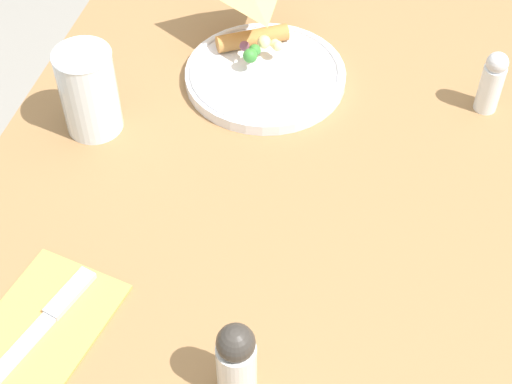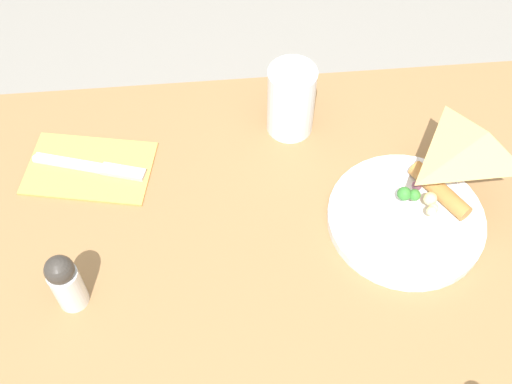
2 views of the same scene
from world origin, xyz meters
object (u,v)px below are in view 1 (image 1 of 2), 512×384
object	(u,v)px
milk_glass	(89,94)
butter_knife	(42,325)
pepper_shaker	(236,360)
napkin_folded	(37,333)
plate_pizza	(265,71)
dining_table	(295,225)
salt_shaker	(492,81)

from	to	relation	value
milk_glass	butter_knife	bearing A→B (deg)	11.12
milk_glass	pepper_shaker	distance (m)	0.42
butter_knife	napkin_folded	bearing A→B (deg)	-0.00
plate_pizza	butter_knife	bearing A→B (deg)	-16.84
butter_knife	milk_glass	bearing A→B (deg)	-151.69
butter_knife	dining_table	bearing A→B (deg)	160.50
napkin_folded	pepper_shaker	bearing A→B (deg)	88.03
milk_glass	dining_table	bearing A→B (deg)	86.95
dining_table	salt_shaker	bearing A→B (deg)	127.81
milk_glass	butter_knife	xyz separation A→B (m)	(0.30, 0.06, -0.05)
pepper_shaker	plate_pizza	bearing A→B (deg)	-170.21
napkin_folded	plate_pizza	bearing A→B (deg)	163.15
butter_knife	pepper_shaker	world-z (taller)	pepper_shaker
dining_table	butter_knife	world-z (taller)	butter_knife
dining_table	milk_glass	world-z (taller)	milk_glass
dining_table	napkin_folded	bearing A→B (deg)	-36.25
dining_table	milk_glass	xyz separation A→B (m)	(-0.01, -0.27, 0.17)
dining_table	pepper_shaker	world-z (taller)	pepper_shaker
napkin_folded	butter_knife	xyz separation A→B (m)	(-0.01, 0.00, 0.00)
milk_glass	salt_shaker	bearing A→B (deg)	107.51
milk_glass	napkin_folded	distance (m)	0.32
dining_table	butter_knife	xyz separation A→B (m)	(0.29, -0.21, 0.12)
dining_table	pepper_shaker	distance (m)	0.34
plate_pizza	salt_shaker	xyz separation A→B (m)	(-0.01, 0.30, 0.03)
butter_knife	salt_shaker	xyz separation A→B (m)	(-0.46, 0.43, 0.04)
plate_pizza	milk_glass	world-z (taller)	milk_glass
salt_shaker	pepper_shaker	world-z (taller)	pepper_shaker
dining_table	plate_pizza	size ratio (longest dim) A/B	4.43
dining_table	plate_pizza	xyz separation A→B (m)	(-0.16, -0.08, 0.12)
butter_knife	salt_shaker	bearing A→B (deg)	153.75
butter_knife	pepper_shaker	size ratio (longest dim) A/B	1.76
plate_pizza	salt_shaker	distance (m)	0.30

